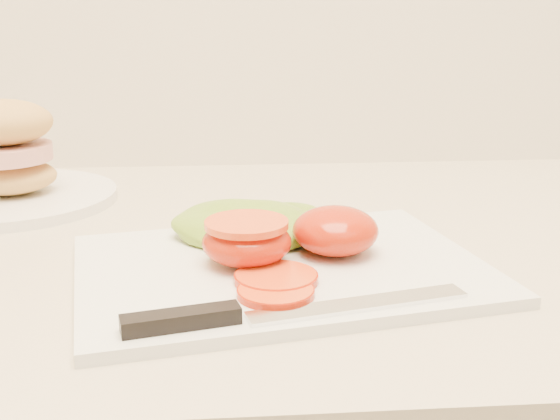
{
  "coord_description": "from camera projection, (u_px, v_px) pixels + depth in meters",
  "views": [
    {
      "loc": [
        -0.68,
        1.0,
        1.15
      ],
      "look_at": [
        -0.63,
        1.58,
        0.99
      ],
      "focal_mm": 45.0,
      "sensor_mm": 36.0,
      "label": 1
    }
  ],
  "objects": [
    {
      "name": "cutting_board",
      "position": [
        281.0,
        269.0,
        0.61
      ],
      "size": [
        0.38,
        0.31,
        0.01
      ],
      "primitive_type": "cube",
      "rotation": [
        0.0,
        0.0,
        0.19
      ],
      "color": "silver",
      "rests_on": "counter"
    },
    {
      "name": "tomato_slice_1",
      "position": [
        276.0,
        292.0,
        0.54
      ],
      "size": [
        0.06,
        0.06,
        0.01
      ],
      "primitive_type": "cylinder",
      "color": "orange",
      "rests_on": "cutting_board"
    },
    {
      "name": "tomato_half_dome",
      "position": [
        335.0,
        230.0,
        0.62
      ],
      "size": [
        0.08,
        0.08,
        0.04
      ],
      "primitive_type": "ellipsoid",
      "color": "#AF2911",
      "rests_on": "cutting_board"
    },
    {
      "name": "tomato_half_cut",
      "position": [
        247.0,
        240.0,
        0.6
      ],
      "size": [
        0.08,
        0.08,
        0.04
      ],
      "color": "#AF2911",
      "rests_on": "cutting_board"
    },
    {
      "name": "knife",
      "position": [
        254.0,
        313.0,
        0.5
      ],
      "size": [
        0.26,
        0.07,
        0.01
      ],
      "rotation": [
        0.0,
        0.0,
        0.24
      ],
      "color": "silver",
      "rests_on": "cutting_board"
    },
    {
      "name": "sandwich_plate",
      "position": [
        6.0,
        166.0,
        0.81
      ],
      "size": [
        0.25,
        0.25,
        0.12
      ],
      "rotation": [
        0.0,
        0.0,
        -0.11
      ],
      "color": "white",
      "rests_on": "counter"
    },
    {
      "name": "lettuce_leaf_0",
      "position": [
        246.0,
        226.0,
        0.66
      ],
      "size": [
        0.16,
        0.13,
        0.03
      ],
      "primitive_type": "ellipsoid",
      "rotation": [
        0.0,
        0.0,
        -0.23
      ],
      "color": "#89AF2E",
      "rests_on": "cutting_board"
    },
    {
      "name": "lettuce_leaf_1",
      "position": [
        288.0,
        223.0,
        0.68
      ],
      "size": [
        0.12,
        0.1,
        0.02
      ],
      "primitive_type": "ellipsoid",
      "rotation": [
        0.0,
        0.0,
        0.35
      ],
      "color": "#89AF2E",
      "rests_on": "cutting_board"
    },
    {
      "name": "tomato_slice_0",
      "position": [
        276.0,
        278.0,
        0.56
      ],
      "size": [
        0.07,
        0.07,
        0.01
      ],
      "primitive_type": "cylinder",
      "color": "orange",
      "rests_on": "cutting_board"
    }
  ]
}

